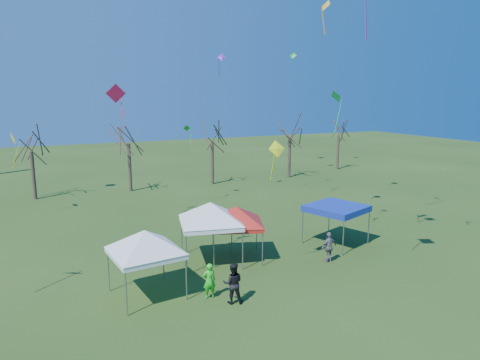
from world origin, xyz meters
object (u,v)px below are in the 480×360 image
object	(u,v)px
tent_white_mid	(210,206)
tree_3	(212,126)
person_grey	(329,247)
tree_4	(290,124)
tent_blue	(336,209)
tent_white_west	(145,235)
tent_red	(236,210)
person_dark	(233,283)
tree_1	(29,134)
tree_2	(128,126)
person_green	(209,281)
tree_5	(339,123)

from	to	relation	value
tent_white_mid	tree_3	bearing A→B (deg)	68.20
tree_3	person_grey	distance (m)	23.33
tree_3	person_grey	bearing A→B (deg)	-95.10
tree_3	person_grey	world-z (taller)	tree_3
tree_4	tent_blue	size ratio (longest dim) A/B	1.98
tent_white_west	tent_red	bearing A→B (deg)	23.69
tent_blue	person_dark	bearing A→B (deg)	-153.88
tree_4	tent_white_mid	size ratio (longest dim) A/B	1.81
tent_white_west	tree_3	bearing A→B (deg)	61.65
tree_1	tent_blue	bearing A→B (deg)	-50.99
tree_2	tent_red	size ratio (longest dim) A/B	2.20
tree_1	person_green	world-z (taller)	tree_1
tent_blue	tree_3	bearing A→B (deg)	90.52
tree_3	person_dark	distance (m)	26.78
tree_5	tent_red	distance (m)	32.74
tree_4	person_green	world-z (taller)	tree_4
tent_red	person_grey	xyz separation A→B (m)	(4.39, -2.71, -1.97)
tent_white_west	person_green	distance (m)	3.59
tree_4	person_dark	bearing A→B (deg)	-126.25
tent_blue	person_green	world-z (taller)	tent_blue
tree_4	person_grey	distance (m)	25.82
tree_3	person_green	world-z (taller)	tree_3
tree_4	person_dark	size ratio (longest dim) A/B	4.23
tree_4	tree_5	world-z (taller)	tree_4
tent_blue	tent_red	bearing A→B (deg)	176.37
person_grey	person_green	xyz separation A→B (m)	(-7.55, -1.21, -0.03)
tree_2	tent_blue	bearing A→B (deg)	-67.47
tree_5	tent_blue	size ratio (longest dim) A/B	1.88
tree_1	tent_white_mid	world-z (taller)	tree_1
tree_2	person_grey	xyz separation A→B (m)	(6.38, -22.98, -5.43)
tent_white_mid	person_dark	world-z (taller)	tent_white_mid
tent_red	person_dark	world-z (taller)	tent_red
person_dark	person_green	bearing A→B (deg)	-27.62
tree_2	person_dark	size ratio (longest dim) A/B	4.39
tree_1	tent_white_mid	distance (m)	22.45
person_grey	person_green	bearing A→B (deg)	5.59
tree_2	tent_red	distance (m)	20.66
tree_2	tree_3	xyz separation A→B (m)	(8.40, -0.33, -0.21)
tree_4	tent_blue	bearing A→B (deg)	-114.22
tent_blue	person_grey	size ratio (longest dim) A/B	2.32
tree_5	tent_white_west	size ratio (longest dim) A/B	1.82
person_dark	tree_5	bearing A→B (deg)	-112.82
tree_5	tent_white_west	xyz separation A→B (m)	(-29.79, -24.46, -2.79)
tree_5	tent_white_mid	size ratio (longest dim) A/B	1.71
tent_white_west	tent_blue	xyz separation A→B (m)	(12.29, 2.08, -0.69)
tent_white_west	tent_white_mid	bearing A→B (deg)	31.82
tree_3	tree_4	bearing A→B (deg)	-0.26
tent_white_mid	person_grey	size ratio (longest dim) A/B	2.55
tree_4	tent_red	xyz separation A→B (m)	(-15.74, -19.90, -3.24)
tree_2	tree_5	size ratio (longest dim) A/B	1.10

